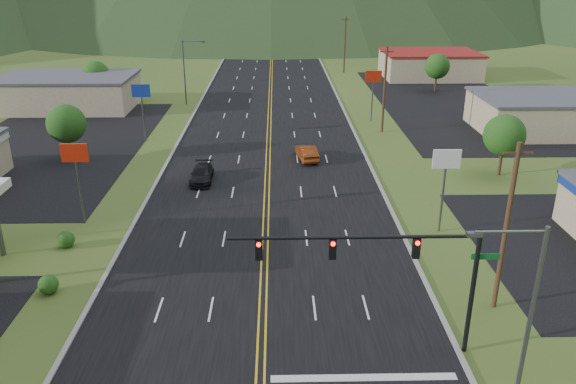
{
  "coord_description": "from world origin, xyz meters",
  "views": [
    {
      "loc": [
        0.87,
        -9.62,
        18.51
      ],
      "look_at": [
        1.62,
        24.94,
        4.5
      ],
      "focal_mm": 35.0,
      "sensor_mm": 36.0,
      "label": 1
    }
  ],
  "objects_px": {
    "traffic_signal": "(394,261)",
    "streetlight_east": "(525,309)",
    "car_dark_mid": "(202,175)",
    "streetlight_west": "(186,68)",
    "car_red_far": "(307,153)"
  },
  "relations": [
    {
      "from": "streetlight_east",
      "to": "car_red_far",
      "type": "distance_m",
      "value": 35.8
    },
    {
      "from": "traffic_signal",
      "to": "car_red_far",
      "type": "distance_m",
      "value": 31.23
    },
    {
      "from": "traffic_signal",
      "to": "streetlight_east",
      "type": "height_order",
      "value": "streetlight_east"
    },
    {
      "from": "car_dark_mid",
      "to": "car_red_far",
      "type": "xyz_separation_m",
      "value": [
        9.97,
        6.01,
        0.07
      ]
    },
    {
      "from": "streetlight_east",
      "to": "streetlight_west",
      "type": "distance_m",
      "value": 64.21
    },
    {
      "from": "traffic_signal",
      "to": "car_red_far",
      "type": "height_order",
      "value": "traffic_signal"
    },
    {
      "from": "traffic_signal",
      "to": "car_dark_mid",
      "type": "relative_size",
      "value": 2.78
    },
    {
      "from": "streetlight_west",
      "to": "streetlight_east",
      "type": "bearing_deg",
      "value": -69.14
    },
    {
      "from": "traffic_signal",
      "to": "streetlight_west",
      "type": "relative_size",
      "value": 1.46
    },
    {
      "from": "streetlight_east",
      "to": "car_red_far",
      "type": "relative_size",
      "value": 1.96
    },
    {
      "from": "streetlight_west",
      "to": "car_red_far",
      "type": "relative_size",
      "value": 1.96
    },
    {
      "from": "car_red_far",
      "to": "streetlight_east",
      "type": "bearing_deg",
      "value": 92.31
    },
    {
      "from": "traffic_signal",
      "to": "streetlight_east",
      "type": "relative_size",
      "value": 1.46
    },
    {
      "from": "car_dark_mid",
      "to": "car_red_far",
      "type": "distance_m",
      "value": 11.64
    },
    {
      "from": "streetlight_east",
      "to": "streetlight_west",
      "type": "height_order",
      "value": "same"
    }
  ]
}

